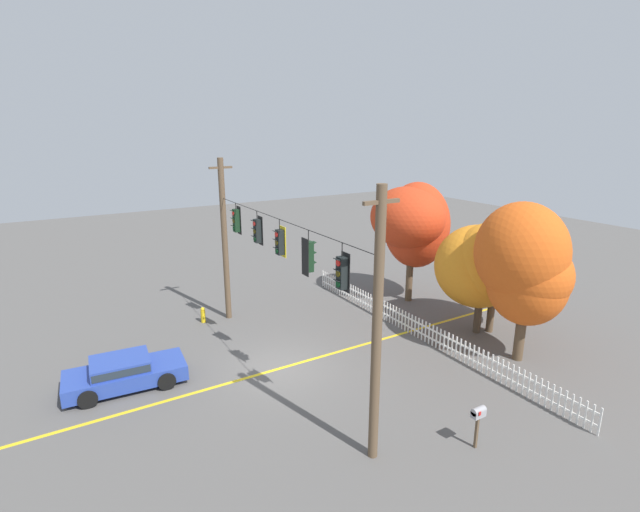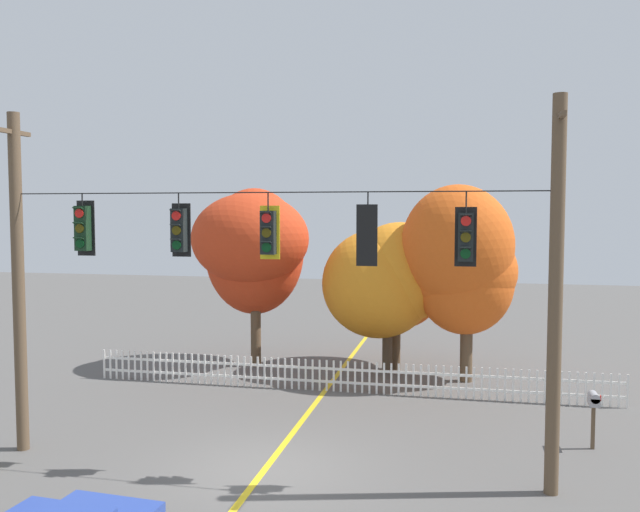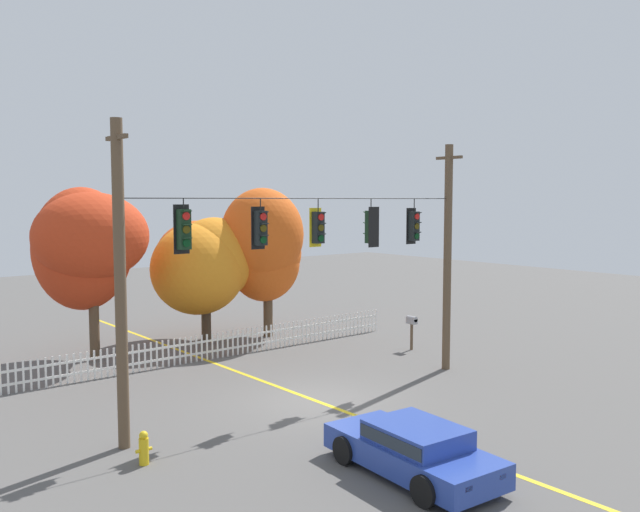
{
  "view_description": "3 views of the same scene",
  "coord_description": "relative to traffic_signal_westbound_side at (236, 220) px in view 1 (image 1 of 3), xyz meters",
  "views": [
    {
      "loc": [
        14.97,
        -7.19,
        9.19
      ],
      "look_at": [
        0.92,
        1.22,
        4.64
      ],
      "focal_mm": 26.14,
      "sensor_mm": 36.0,
      "label": 1
    },
    {
      "loc": [
        4.13,
        -13.61,
        5.61
      ],
      "look_at": [
        1.01,
        1.03,
        4.59
      ],
      "focal_mm": 37.58,
      "sensor_mm": 36.0,
      "label": 2
    },
    {
      "loc": [
        -12.15,
        -15.07,
        5.96
      ],
      "look_at": [
        1.05,
        1.07,
        4.19
      ],
      "focal_mm": 37.44,
      "sensor_mm": 36.0,
      "label": 3
    }
  ],
  "objects": [
    {
      "name": "signal_support_span",
      "position": [
        4.23,
        -0.01,
        -1.22
      ],
      "size": [
        12.11,
        1.1,
        7.85
      ],
      "color": "brown",
      "rests_on": "ground"
    },
    {
      "name": "lane_centerline_stripe",
      "position": [
        4.23,
        -0.01,
        -5.21
      ],
      "size": [
        0.16,
        36.0,
        0.01
      ],
      "primitive_type": "cube",
      "color": "gold",
      "rests_on": "ground"
    },
    {
      "name": "autumn_maple_mid",
      "position": [
        5.84,
        9.32,
        -1.97
      ],
      "size": [
        4.45,
        3.85,
        5.23
      ],
      "color": "#473828",
      "rests_on": "ground"
    },
    {
      "name": "autumn_oak_far_east",
      "position": [
        6.2,
        10.11,
        -1.78
      ],
      "size": [
        3.67,
        3.52,
        5.07
      ],
      "color": "brown",
      "rests_on": "ground"
    },
    {
      "name": "autumn_maple_near_fence",
      "position": [
        0.89,
        9.43,
        -0.89
      ],
      "size": [
        4.22,
        4.26,
        6.43
      ],
      "color": "brown",
      "rests_on": "ground"
    },
    {
      "name": "traffic_signal_eastbound_side",
      "position": [
        4.34,
        -0.0,
        -0.07
      ],
      "size": [
        0.43,
        0.38,
        1.42
      ],
      "color": "black"
    },
    {
      "name": "traffic_signal_northbound_secondary",
      "position": [
        6.46,
        -0.02,
        -0.1
      ],
      "size": [
        0.43,
        0.38,
        1.51
      ],
      "color": "black"
    },
    {
      "name": "parked_car",
      "position": [
        2.51,
        -5.53,
        -4.61
      ],
      "size": [
        2.16,
        4.28,
        1.15
      ],
      "color": "#28429E",
      "rests_on": "ground"
    },
    {
      "name": "traffic_signal_westbound_side",
      "position": [
        0.0,
        0.0,
        0.0
      ],
      "size": [
        0.43,
        0.38,
        1.4
      ],
      "color": "black"
    },
    {
      "name": "roadside_mailbox",
      "position": [
        11.43,
        2.82,
        -4.12
      ],
      "size": [
        0.25,
        0.44,
        1.36
      ],
      "color": "brown",
      "rests_on": "ground"
    },
    {
      "name": "fire_hydrant",
      "position": [
        -1.76,
        -1.28,
        -4.84
      ],
      "size": [
        0.38,
        0.22,
        0.77
      ],
      "color": "gold",
      "rests_on": "ground"
    },
    {
      "name": "traffic_signal_southbound_primary",
      "position": [
        2.32,
        -0.0,
        -0.03
      ],
      "size": [
        0.43,
        0.38,
        1.4
      ],
      "color": "black"
    },
    {
      "name": "ground",
      "position": [
        4.23,
        -0.01,
        -5.22
      ],
      "size": [
        80.0,
        80.0,
        0.0
      ],
      "primitive_type": "plane",
      "color": "#565451"
    },
    {
      "name": "traffic_signal_northbound_primary",
      "position": [
        8.42,
        -0.0,
        -0.13
      ],
      "size": [
        0.43,
        0.38,
        1.51
      ],
      "color": "black"
    },
    {
      "name": "autumn_maple_far_west",
      "position": [
        8.32,
        8.66,
        -1.34
      ],
      "size": [
        3.76,
        3.49,
        6.46
      ],
      "color": "brown",
      "rests_on": "ground"
    },
    {
      "name": "white_picket_fence",
      "position": [
        4.85,
        6.49,
        -4.73
      ],
      "size": [
        16.38,
        0.06,
        0.97
      ],
      "color": "white",
      "rests_on": "ground"
    }
  ]
}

